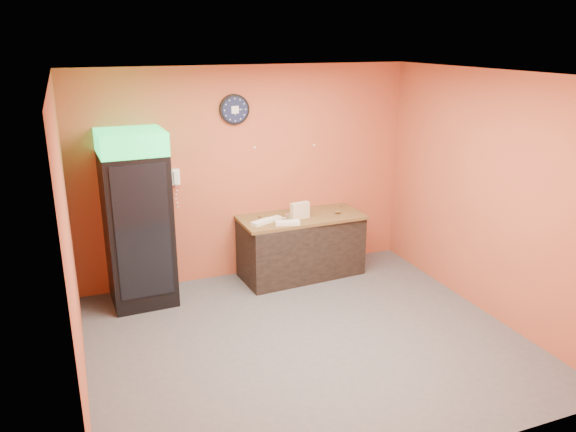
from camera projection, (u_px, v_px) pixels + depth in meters
name	position (u px, v px, depth m)	size (l,w,h in m)	color
floor	(306.00, 340.00, 6.07)	(4.50, 4.50, 0.00)	#47474C
back_wall	(248.00, 174.00, 7.41)	(4.50, 0.02, 2.80)	#BB5734
left_wall	(70.00, 247.00, 4.86)	(0.02, 4.00, 2.80)	#BB5734
right_wall	(488.00, 195.00, 6.42)	(0.02, 4.00, 2.80)	#BB5734
ceiling	(309.00, 74.00, 5.21)	(4.50, 4.00, 0.02)	white
beverage_cooler	(138.00, 222.00, 6.65)	(0.77, 0.78, 2.12)	black
prep_counter	(301.00, 247.00, 7.62)	(1.62, 0.72, 0.81)	black
wall_clock	(234.00, 109.00, 7.07)	(0.38, 0.06, 0.38)	black
wall_phone	(175.00, 177.00, 7.01)	(0.11, 0.10, 0.20)	white
butcher_paper	(301.00, 217.00, 7.49)	(1.65, 0.74, 0.04)	brown
sub_roll_stack	(300.00, 211.00, 7.35)	(0.26, 0.13, 0.22)	beige
wrapped_sandwich_left	(262.00, 222.00, 7.17)	(0.30, 0.12, 0.04)	white
wrapped_sandwich_mid	(287.00, 223.00, 7.14)	(0.31, 0.12, 0.04)	white
wrapped_sandwich_right	(272.00, 219.00, 7.30)	(0.26, 0.10, 0.04)	white
kitchen_tool	(288.00, 216.00, 7.37)	(0.07, 0.07, 0.07)	silver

